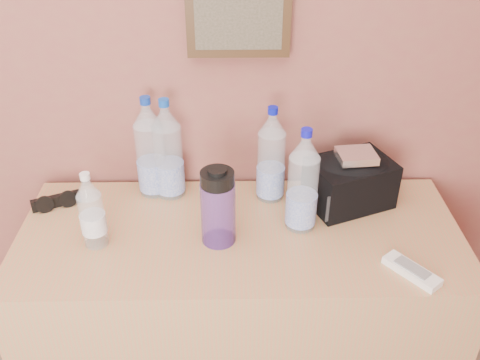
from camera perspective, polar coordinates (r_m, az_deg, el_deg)
name	(u,v)px	position (r m, az deg, el deg)	size (l,w,h in m)	color
picture_frame	(238,14)	(1.59, -0.17, 17.33)	(0.30, 0.03, 0.25)	#382311
dresser	(240,327)	(1.89, 0.00, -15.40)	(1.33, 0.55, 0.83)	#A28651
pet_large_a	(168,154)	(1.71, -7.67, 2.78)	(0.09, 0.09, 0.34)	silver
pet_large_b	(150,152)	(1.72, -9.53, 2.97)	(0.09, 0.09, 0.34)	silver
pet_large_c	(271,159)	(1.68, 3.34, 2.25)	(0.09, 0.09, 0.32)	silver
pet_large_d	(303,185)	(1.56, 6.71, -0.57)	(0.09, 0.09, 0.33)	#CCEDFE
pet_small	(92,214)	(1.56, -15.52, -3.50)	(0.07, 0.07, 0.24)	white
nalgene_bottle	(218,206)	(1.50, -2.36, -2.81)	(0.10, 0.10, 0.24)	#56328C
sunglasses	(56,201)	(1.80, -19.02, -2.13)	(0.15, 0.06, 0.04)	black
ac_remote	(412,271)	(1.53, 17.84, -9.23)	(0.16, 0.05, 0.02)	white
toiletry_bag	(350,180)	(1.71, 11.65, -0.01)	(0.25, 0.18, 0.17)	black
foil_packet	(356,156)	(1.65, 12.31, 2.55)	(0.11, 0.09, 0.02)	silver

